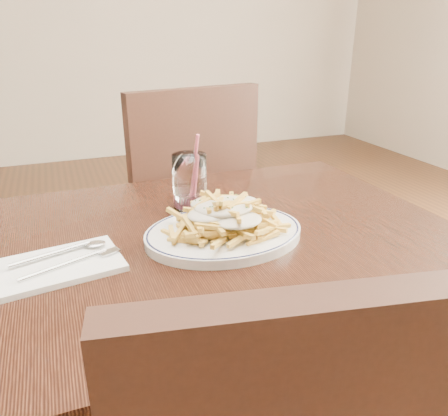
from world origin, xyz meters
name	(u,v)px	position (x,y,z in m)	size (l,w,h in m)	color
table	(187,268)	(0.00, 0.00, 0.67)	(1.20, 0.80, 0.75)	black
chair_far	(183,206)	(0.17, 0.62, 0.57)	(0.54, 0.54, 1.00)	black
fries_plate	(224,233)	(0.07, -0.04, 0.76)	(0.35, 0.31, 0.02)	white
loaded_fries	(224,212)	(0.07, -0.04, 0.81)	(0.26, 0.21, 0.07)	gold
napkin	(58,266)	(-0.26, -0.04, 0.76)	(0.23, 0.15, 0.01)	white
cutlery	(57,260)	(-0.26, -0.04, 0.76)	(0.21, 0.14, 0.01)	silver
water_glass	(190,184)	(0.06, 0.16, 0.81)	(0.08, 0.08, 0.19)	white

